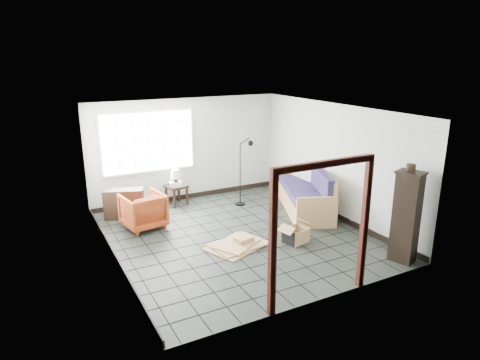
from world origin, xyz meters
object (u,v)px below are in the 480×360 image
futon_sofa (308,195)px  side_table (176,189)px  tall_shelf (406,216)px  armchair (143,209)px

futon_sofa → side_table: 3.24m
side_table → tall_shelf: (2.60, -4.80, 0.44)m
futon_sofa → tall_shelf: 3.00m
armchair → tall_shelf: 5.32m
armchair → side_table: 1.54m
futon_sofa → armchair: size_ratio=2.99×
armchair → side_table: armchair is taller
futon_sofa → armchair: (-3.80, 0.80, 0.04)m
armchair → tall_shelf: tall_shelf is taller
side_table → tall_shelf: bearing=-61.6°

